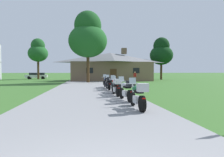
# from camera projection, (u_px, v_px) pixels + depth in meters

# --- Properties ---
(ground_plane) EXTENTS (500.00, 500.00, 0.00)m
(ground_plane) POSITION_uv_depth(u_px,v_px,m) (87.00, 86.00, 21.90)
(ground_plane) COLOR #386628
(asphalt_driveway) EXTENTS (6.40, 80.00, 0.06)m
(asphalt_driveway) POSITION_uv_depth(u_px,v_px,m) (87.00, 87.00, 19.92)
(asphalt_driveway) COLOR gray
(asphalt_driveway) RESTS_ON ground
(motorcycle_green_nearest_to_camera) EXTENTS (0.66, 2.08, 1.30)m
(motorcycle_green_nearest_to_camera) POSITION_uv_depth(u_px,v_px,m) (138.00, 96.00, 8.19)
(motorcycle_green_nearest_to_camera) COLOR black
(motorcycle_green_nearest_to_camera) RESTS_ON asphalt_driveway
(motorcycle_silver_second_in_row) EXTENTS (0.74, 2.08, 1.30)m
(motorcycle_silver_second_in_row) POSITION_uv_depth(u_px,v_px,m) (127.00, 90.00, 10.57)
(motorcycle_silver_second_in_row) COLOR black
(motorcycle_silver_second_in_row) RESTS_ON asphalt_driveway
(motorcycle_silver_third_in_row) EXTENTS (0.66, 2.08, 1.30)m
(motorcycle_silver_third_in_row) POSITION_uv_depth(u_px,v_px,m) (116.00, 87.00, 12.88)
(motorcycle_silver_third_in_row) COLOR black
(motorcycle_silver_third_in_row) RESTS_ON asphalt_driveway
(motorcycle_red_fourth_in_row) EXTENTS (0.79, 2.08, 1.30)m
(motorcycle_red_fourth_in_row) POSITION_uv_depth(u_px,v_px,m) (115.00, 85.00, 14.75)
(motorcycle_red_fourth_in_row) COLOR black
(motorcycle_red_fourth_in_row) RESTS_ON asphalt_driveway
(motorcycle_white_fifth_in_row) EXTENTS (0.72, 2.08, 1.30)m
(motorcycle_white_fifth_in_row) POSITION_uv_depth(u_px,v_px,m) (109.00, 83.00, 16.97)
(motorcycle_white_fifth_in_row) COLOR black
(motorcycle_white_fifth_in_row) RESTS_ON asphalt_driveway
(motorcycle_blue_farthest_in_row) EXTENTS (0.79, 2.08, 1.30)m
(motorcycle_blue_farthest_in_row) POSITION_uv_depth(u_px,v_px,m) (106.00, 82.00, 19.12)
(motorcycle_blue_farthest_in_row) COLOR black
(motorcycle_blue_farthest_in_row) RESTS_ON asphalt_driveway
(stone_lodge) EXTENTS (14.86, 7.91, 6.02)m
(stone_lodge) POSITION_uv_depth(u_px,v_px,m) (111.00, 66.00, 36.12)
(stone_lodge) COLOR brown
(stone_lodge) RESTS_ON ground
(bystander_red_shirt_near_lodge) EXTENTS (0.38, 0.47, 1.67)m
(bystander_red_shirt_near_lodge) POSITION_uv_depth(u_px,v_px,m) (135.00, 76.00, 29.46)
(bystander_red_shirt_near_lodge) COLOR #75664C
(bystander_red_shirt_near_lodge) RESTS_ON ground
(tree_right_of_lodge) EXTENTS (4.69, 4.69, 8.67)m
(tree_right_of_lodge) POSITION_uv_depth(u_px,v_px,m) (161.00, 52.00, 40.08)
(tree_right_of_lodge) COLOR #422D19
(tree_right_of_lodge) RESTS_ON ground
(tree_left_far) EXTENTS (4.13, 4.13, 8.73)m
(tree_left_far) POSITION_uv_depth(u_px,v_px,m) (38.00, 51.00, 41.66)
(tree_left_far) COLOR #422D19
(tree_left_far) RESTS_ON ground
(tree_by_lodge_front) EXTENTS (5.65, 5.65, 10.50)m
(tree_by_lodge_front) POSITION_uv_depth(u_px,v_px,m) (88.00, 37.00, 28.58)
(tree_by_lodge_front) COLOR #422D19
(tree_by_lodge_front) RESTS_ON ground
(parked_white_suv_far_left) EXTENTS (4.75, 2.26, 1.40)m
(parked_white_suv_far_left) POSITION_uv_depth(u_px,v_px,m) (37.00, 76.00, 43.48)
(parked_white_suv_far_left) COLOR silver
(parked_white_suv_far_left) RESTS_ON ground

